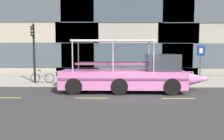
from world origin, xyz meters
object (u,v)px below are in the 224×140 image
parking_sign (201,58)px  pedestrian_near_bow (175,69)px  leaned_bicycle (42,78)px  traffic_light_pole (34,47)px  duck_tour_boat (131,75)px

parking_sign → pedestrian_near_bow: 1.97m
leaned_bicycle → pedestrian_near_bow: (9.94, 0.63, 0.63)m
traffic_light_pole → pedestrian_near_bow: size_ratio=2.62×
traffic_light_pole → parking_sign: bearing=-0.4°
traffic_light_pole → pedestrian_near_bow: 10.74m
traffic_light_pole → parking_sign: 12.33m
parking_sign → pedestrian_near_bow: parking_sign is taller
traffic_light_pole → duck_tour_boat: (7.07, -2.69, -1.77)m
leaned_bicycle → duck_tour_boat: bearing=-21.0°
traffic_light_pole → leaned_bicycle: size_ratio=2.50×
leaned_bicycle → duck_tour_boat: 6.88m
traffic_light_pole → duck_tour_boat: size_ratio=0.46×
parking_sign → duck_tour_boat: duck_tour_boat is taller
parking_sign → leaned_bicycle: size_ratio=1.58×
traffic_light_pole → parking_sign: (12.30, -0.08, -0.76)m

